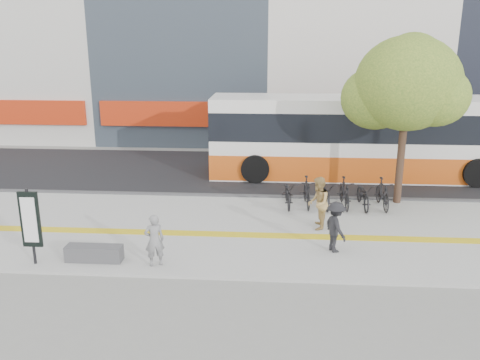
# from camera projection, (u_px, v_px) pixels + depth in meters

# --- Properties ---
(ground) EXTENTS (120.00, 120.00, 0.00)m
(ground) POSITION_uv_depth(u_px,v_px,m) (192.00, 248.00, 15.19)
(ground) COLOR slate
(ground) RESTS_ON ground
(sidewalk) EXTENTS (40.00, 7.00, 0.08)m
(sidewalk) POSITION_uv_depth(u_px,v_px,m) (199.00, 229.00, 16.62)
(sidewalk) COLOR gray
(sidewalk) RESTS_ON ground
(tactile_strip) EXTENTS (40.00, 0.45, 0.01)m
(tactile_strip) POSITION_uv_depth(u_px,v_px,m) (197.00, 233.00, 16.13)
(tactile_strip) COLOR gold
(tactile_strip) RESTS_ON sidewalk
(street) EXTENTS (40.00, 8.00, 0.06)m
(street) POSITION_uv_depth(u_px,v_px,m) (223.00, 171.00, 23.81)
(street) COLOR black
(street) RESTS_ON ground
(curb) EXTENTS (40.00, 0.25, 0.14)m
(curb) POSITION_uv_depth(u_px,v_px,m) (212.00, 196.00, 19.96)
(curb) COLOR #373739
(curb) RESTS_ON ground
(bench) EXTENTS (1.60, 0.45, 0.45)m
(bench) POSITION_uv_depth(u_px,v_px,m) (94.00, 253.00, 14.13)
(bench) COLOR #373739
(bench) RESTS_ON sidewalk
(signboard) EXTENTS (0.55, 0.10, 2.20)m
(signboard) POSITION_uv_depth(u_px,v_px,m) (30.00, 221.00, 13.65)
(signboard) COLOR black
(signboard) RESTS_ON sidewalk
(street_tree) EXTENTS (4.40, 3.80, 6.31)m
(street_tree) POSITION_uv_depth(u_px,v_px,m) (406.00, 85.00, 18.07)
(street_tree) COLOR #352318
(street_tree) RESTS_ON sidewalk
(bus) EXTENTS (13.47, 3.19, 3.59)m
(bus) POSITION_uv_depth(u_px,v_px,m) (361.00, 140.00, 22.42)
(bus) COLOR silver
(bus) RESTS_ON street
(bicycle_row) EXTENTS (4.16, 1.91, 1.09)m
(bicycle_row) POSITION_uv_depth(u_px,v_px,m) (334.00, 193.00, 18.54)
(bicycle_row) COLOR black
(bicycle_row) RESTS_ON sidewalk
(seated_woman) EXTENTS (0.64, 0.53, 1.50)m
(seated_woman) POSITION_uv_depth(u_px,v_px,m) (154.00, 240.00, 13.71)
(seated_woman) COLOR black
(seated_woman) RESTS_ON sidewalk
(pedestrian_tan) EXTENTS (0.75, 0.92, 1.76)m
(pedestrian_tan) POSITION_uv_depth(u_px,v_px,m) (318.00, 203.00, 16.35)
(pedestrian_tan) COLOR #A5854D
(pedestrian_tan) RESTS_ON sidewalk
(pedestrian_dark) EXTENTS (0.90, 1.13, 1.53)m
(pedestrian_dark) POSITION_uv_depth(u_px,v_px,m) (336.00, 227.00, 14.62)
(pedestrian_dark) COLOR black
(pedestrian_dark) RESTS_ON sidewalk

